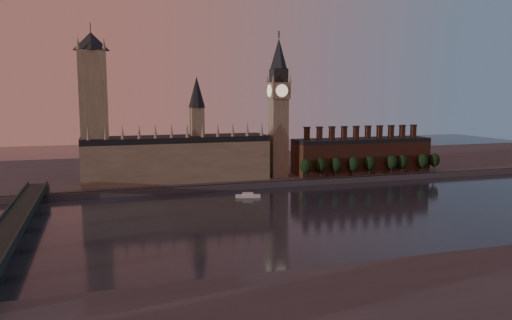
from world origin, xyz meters
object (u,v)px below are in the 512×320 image
at_px(big_ben, 278,106).
at_px(westminster_bridge, 13,227).
at_px(victoria_tower, 94,104).
at_px(river_boat, 248,196).

xyz_separation_m(big_ben, westminster_bridge, (-165.00, -112.70, -49.39)).
bearing_deg(victoria_tower, westminster_bridge, -106.56).
xyz_separation_m(victoria_tower, big_ben, (130.00, -5.00, -2.26)).
height_order(victoria_tower, westminster_bridge, victoria_tower).
relative_size(big_ben, river_boat, 6.61).
bearing_deg(westminster_bridge, river_boat, 26.92).
bearing_deg(big_ben, river_boat, -128.28).
bearing_deg(river_boat, victoria_tower, 161.71).
distance_m(westminster_bridge, river_boat, 142.46).
bearing_deg(big_ben, victoria_tower, 177.80).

